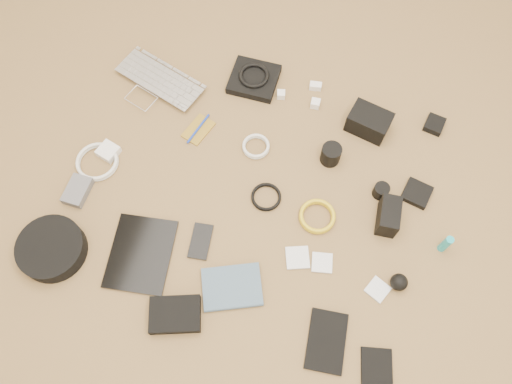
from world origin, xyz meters
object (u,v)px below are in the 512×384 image
(headphone_case, at_px, (52,249))
(phone, at_px, (201,241))
(tablet, at_px, (141,254))
(paperback, at_px, (234,309))
(dslr_camera, at_px, (369,122))
(laptop, at_px, (152,89))

(headphone_case, bearing_deg, phone, 20.34)
(tablet, xyz_separation_m, paperback, (0.36, -0.09, 0.00))
(dslr_camera, bearing_deg, paperback, -96.76)
(paperback, bearing_deg, laptop, 14.89)
(headphone_case, bearing_deg, laptop, 83.67)
(laptop, distance_m, dslr_camera, 0.84)
(dslr_camera, height_order, paperback, dslr_camera)
(dslr_camera, distance_m, headphone_case, 1.20)
(dslr_camera, relative_size, headphone_case, 0.67)
(phone, bearing_deg, headphone_case, -166.48)
(laptop, bearing_deg, dslr_camera, 22.69)
(tablet, distance_m, paperback, 0.37)
(laptop, bearing_deg, phone, -36.39)
(laptop, bearing_deg, tablet, -54.02)
(tablet, height_order, phone, tablet)
(phone, height_order, headphone_case, headphone_case)
(paperback, bearing_deg, tablet, 53.16)
(laptop, height_order, headphone_case, headphone_case)
(laptop, height_order, dslr_camera, dslr_camera)
(laptop, distance_m, headphone_case, 0.71)
(phone, bearing_deg, dslr_camera, 46.16)
(laptop, height_order, paperback, laptop)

